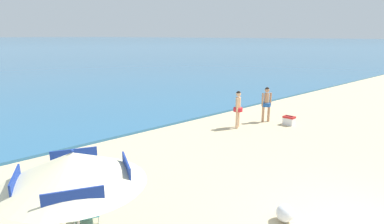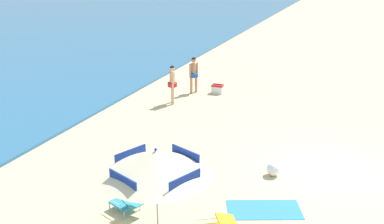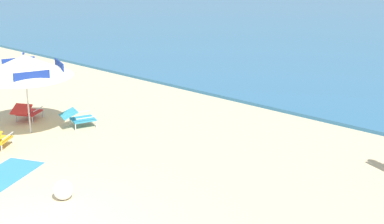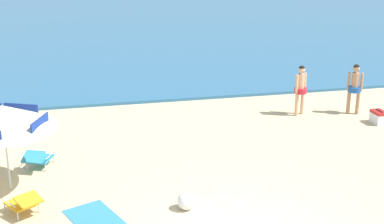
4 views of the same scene
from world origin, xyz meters
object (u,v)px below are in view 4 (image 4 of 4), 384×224
object	(u,v)px
person_standing_beside	(355,85)
beach_towel	(99,223)
beach_umbrella_striped_main	(2,117)
person_standing_near_shore	(301,87)
cooler_box	(379,117)
lounge_chair_under_umbrella	(38,158)
lounge_chair_beside_umbrella	(24,202)
beach_ball	(186,201)

from	to	relation	value
person_standing_beside	beach_towel	distance (m)	9.94
beach_umbrella_striped_main	person_standing_near_shore	world-z (taller)	beach_umbrella_striped_main
beach_umbrella_striped_main	beach_towel	distance (m)	3.26
beach_towel	person_standing_near_shore	bearing A→B (deg)	39.54
beach_umbrella_striped_main	cooler_box	xyz separation A→B (m)	(10.63, 2.28, -1.59)
person_standing_beside	beach_towel	size ratio (longest dim) A/B	0.91
lounge_chair_under_umbrella	beach_towel	world-z (taller)	lounge_chair_under_umbrella
lounge_chair_beside_umbrella	beach_ball	bearing A→B (deg)	-8.85
beach_ball	lounge_chair_under_umbrella	bearing A→B (deg)	138.25
person_standing_beside	beach_ball	bearing A→B (deg)	-142.20
beach_umbrella_striped_main	lounge_chair_under_umbrella	distance (m)	1.96
cooler_box	beach_ball	distance (m)	7.95
lounge_chair_under_umbrella	person_standing_beside	bearing A→B (deg)	12.76
lounge_chair_beside_umbrella	person_standing_near_shore	xyz separation A→B (m)	(8.18, 4.79, 0.66)
beach_umbrella_striped_main	lounge_chair_under_umbrella	world-z (taller)	beach_umbrella_striped_main
person_standing_beside	cooler_box	xyz separation A→B (m)	(0.34, -1.02, -0.74)
cooler_box	beach_ball	world-z (taller)	cooler_box
person_standing_beside	beach_towel	world-z (taller)	person_standing_beside
beach_umbrella_striped_main	lounge_chair_beside_umbrella	bearing A→B (deg)	-72.35
lounge_chair_under_umbrella	person_standing_beside	xyz separation A→B (m)	(9.72, 2.20, 0.67)
lounge_chair_under_umbrella	cooler_box	bearing A→B (deg)	6.70
person_standing_near_shore	person_standing_beside	xyz separation A→B (m)	(1.72, -0.26, 0.01)
person_standing_beside	beach_ball	distance (m)	8.28
beach_towel	beach_umbrella_striped_main	bearing A→B (deg)	134.44
beach_towel	person_standing_beside	bearing A→B (deg)	32.01
lounge_chair_under_umbrella	person_standing_beside	distance (m)	9.98
lounge_chair_beside_umbrella	cooler_box	bearing A→B (deg)	18.91
person_standing_near_shore	beach_ball	bearing A→B (deg)	-132.05
beach_umbrella_striped_main	cooler_box	distance (m)	10.99
person_standing_near_shore	beach_towel	xyz separation A→B (m)	(-6.67, -5.50, -0.93)
person_standing_beside	beach_towel	xyz separation A→B (m)	(-8.39, -5.24, -0.94)
beach_umbrella_striped_main	beach_towel	xyz separation A→B (m)	(1.91, -1.95, -1.78)
beach_umbrella_striped_main	person_standing_beside	bearing A→B (deg)	17.76
person_standing_near_shore	lounge_chair_under_umbrella	bearing A→B (deg)	-162.90
beach_umbrella_striped_main	lounge_chair_beside_umbrella	xyz separation A→B (m)	(0.39, -1.23, -1.51)
beach_umbrella_striped_main	beach_ball	bearing A→B (deg)	-24.94
beach_umbrella_striped_main	lounge_chair_under_umbrella	size ratio (longest dim) A/B	2.79
lounge_chair_beside_umbrella	person_standing_near_shore	distance (m)	9.50
person_standing_beside	beach_towel	bearing A→B (deg)	-147.99
lounge_chair_beside_umbrella	person_standing_beside	bearing A→B (deg)	24.57
beach_umbrella_striped_main	beach_towel	world-z (taller)	beach_umbrella_striped_main
lounge_chair_beside_umbrella	cooler_box	xyz separation A→B (m)	(10.24, 3.51, -0.08)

